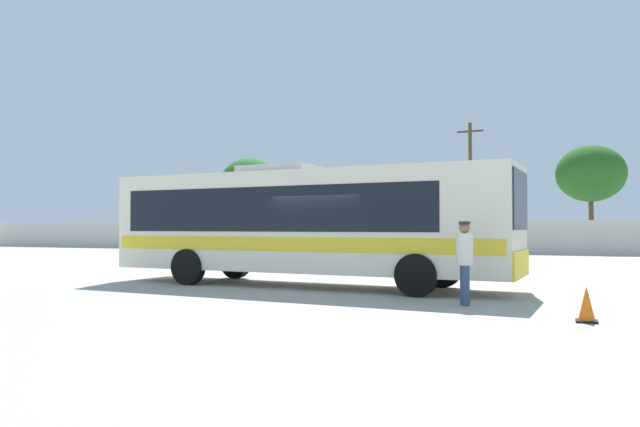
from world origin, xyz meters
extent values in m
plane|color=#A3A099|center=(0.00, 10.00, 0.00)|extent=(300.00, 300.00, 0.00)
cube|color=beige|center=(0.00, 24.02, 1.05)|extent=(80.00, 0.30, 2.09)
cube|color=silver|center=(-0.80, 0.39, 1.83)|extent=(11.92, 3.57, 2.79)
cube|color=black|center=(-1.39, 0.44, 2.17)|extent=(9.81, 3.42, 1.23)
cube|color=yellow|center=(-0.80, 0.39, 1.22)|extent=(11.69, 3.58, 0.39)
cube|color=#19212D|center=(5.06, -0.13, 2.34)|extent=(0.24, 2.29, 1.45)
cube|color=yellow|center=(5.06, -0.13, 0.78)|extent=(0.28, 2.49, 0.67)
cube|color=#B2B2B2|center=(-1.68, 0.46, 3.35)|extent=(2.31, 1.59, 0.24)
cylinder|color=black|center=(2.93, 1.28, 0.52)|extent=(1.06, 0.39, 1.04)
cylinder|color=black|center=(2.72, -1.15, 0.52)|extent=(1.06, 0.39, 1.04)
cylinder|color=black|center=(-3.91, 1.89, 0.52)|extent=(1.06, 0.39, 1.04)
cylinder|color=black|center=(-4.12, -0.55, 0.52)|extent=(1.06, 0.39, 1.04)
cylinder|color=#33476B|center=(3.99, -2.27, 0.43)|extent=(0.16, 0.16, 0.86)
cylinder|color=#33476B|center=(4.05, -2.42, 0.43)|extent=(0.16, 0.16, 0.86)
cylinder|color=silver|center=(4.02, -2.34, 1.20)|extent=(0.47, 0.47, 0.68)
sphere|color=#8C6647|center=(4.02, -2.34, 1.66)|extent=(0.23, 0.23, 0.23)
cylinder|color=#262628|center=(4.02, -2.34, 1.77)|extent=(0.25, 0.25, 0.07)
cube|color=red|center=(-14.99, 20.23, 0.65)|extent=(4.44, 2.10, 0.66)
cube|color=black|center=(-14.77, 20.21, 1.25)|extent=(2.49, 1.82, 0.54)
cylinder|color=black|center=(-16.39, 19.44, 0.32)|extent=(0.65, 0.26, 0.64)
cylinder|color=black|center=(-16.26, 21.20, 0.32)|extent=(0.65, 0.26, 0.64)
cylinder|color=black|center=(-13.71, 19.25, 0.32)|extent=(0.65, 0.26, 0.64)
cylinder|color=black|center=(-13.58, 21.01, 0.32)|extent=(0.65, 0.26, 0.64)
cube|color=navy|center=(-9.16, 20.35, 0.62)|extent=(4.07, 1.87, 0.60)
cube|color=black|center=(-8.96, 20.35, 1.17)|extent=(2.25, 1.69, 0.49)
cylinder|color=black|center=(-10.43, 19.49, 0.32)|extent=(0.64, 0.23, 0.64)
cylinder|color=black|center=(-10.40, 21.26, 0.32)|extent=(0.64, 0.23, 0.64)
cylinder|color=black|center=(-7.93, 19.45, 0.32)|extent=(0.64, 0.23, 0.64)
cylinder|color=black|center=(-7.90, 21.21, 0.32)|extent=(0.64, 0.23, 0.64)
cube|color=slate|center=(-3.50, 20.12, 0.64)|extent=(4.39, 2.19, 0.65)
cube|color=black|center=(-3.29, 20.10, 1.23)|extent=(2.48, 1.87, 0.53)
cylinder|color=black|center=(-4.89, 19.37, 0.32)|extent=(0.66, 0.28, 0.64)
cylinder|color=black|center=(-4.72, 21.13, 0.32)|extent=(0.66, 0.28, 0.64)
cylinder|color=black|center=(-2.27, 19.12, 0.32)|extent=(0.66, 0.28, 0.64)
cylinder|color=black|center=(-2.11, 20.88, 0.32)|extent=(0.66, 0.28, 0.64)
cylinder|color=#4C3823|center=(0.55, 26.90, 4.45)|extent=(0.24, 0.24, 8.91)
cube|color=#473321|center=(0.55, 26.90, 8.31)|extent=(1.80, 0.27, 0.12)
cylinder|color=brown|center=(-16.78, 27.28, 1.80)|extent=(0.32, 0.32, 3.59)
ellipsoid|color=#2D6628|center=(-16.78, 27.28, 5.23)|extent=(4.67, 4.67, 3.97)
cylinder|color=brown|center=(-7.13, 26.67, 1.44)|extent=(0.32, 0.32, 2.88)
ellipsoid|color=#2D6628|center=(-7.13, 26.67, 4.40)|extent=(4.34, 4.34, 3.69)
cylinder|color=brown|center=(8.26, 28.75, 1.86)|extent=(0.32, 0.32, 3.72)
ellipsoid|color=#23561E|center=(8.26, 28.75, 5.29)|extent=(4.50, 4.50, 3.82)
cube|color=black|center=(6.33, -3.90, 0.02)|extent=(0.36, 0.36, 0.04)
cone|color=orange|center=(6.33, -3.90, 0.34)|extent=(0.28, 0.28, 0.60)
camera|label=1|loc=(5.77, -15.50, 1.68)|focal=33.74mm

